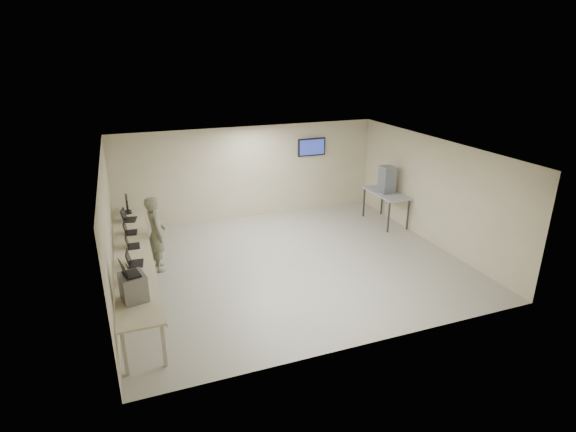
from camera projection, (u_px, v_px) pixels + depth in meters
name	position (u px, v px, depth m)	size (l,w,h in m)	color
room	(291.00, 207.00, 10.58)	(8.01, 7.01, 2.81)	#B4B19D
workbench	(134.00, 254.00, 9.54)	(0.76, 6.00, 0.90)	beige
equipment_box	(133.00, 287.00, 7.59)	(0.40, 0.45, 0.47)	gray
laptop_on_box	(128.00, 272.00, 7.47)	(0.35, 0.39, 0.27)	black
laptop_0	(135.00, 276.00, 8.29)	(0.35, 0.40, 0.29)	black
laptop_1	(133.00, 261.00, 8.88)	(0.34, 0.40, 0.29)	black
laptop_2	(131.00, 244.00, 9.68)	(0.29, 0.35, 0.27)	black
laptop_3	(129.00, 230.00, 10.40)	(0.32, 0.37, 0.27)	black
laptop_4	(127.00, 217.00, 11.18)	(0.40, 0.45, 0.31)	black
monitor_near	(127.00, 204.00, 11.58)	(0.19, 0.43, 0.43)	black
monitor_far	(127.00, 202.00, 11.76)	(0.19, 0.42, 0.42)	black
soldier	(156.00, 234.00, 10.39)	(0.66, 0.43, 1.80)	#5C5F4E
side_table	(386.00, 195.00, 13.23)	(0.74, 1.59, 0.96)	#9C9E9F
storage_bins	(387.00, 180.00, 13.07)	(0.37, 0.41, 0.78)	gray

